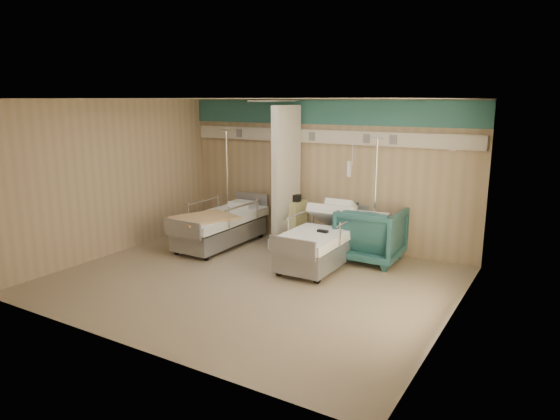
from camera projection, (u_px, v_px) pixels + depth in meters
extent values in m
cube|color=#86765C|center=(251.00, 281.00, 7.85)|extent=(6.00, 5.00, 0.00)
cube|color=tan|center=(323.00, 173.00, 9.64)|extent=(6.00, 0.04, 2.80)
cube|color=tan|center=(122.00, 229.00, 5.45)|extent=(6.00, 0.04, 2.80)
cube|color=tan|center=(114.00, 178.00, 9.05)|extent=(0.04, 5.00, 2.80)
cube|color=tan|center=(455.00, 217.00, 6.04)|extent=(0.04, 5.00, 2.80)
cube|color=silver|center=(249.00, 99.00, 7.24)|extent=(6.00, 5.00, 0.04)
cube|color=#2A635E|center=(324.00, 112.00, 9.37)|extent=(6.00, 0.04, 0.45)
cube|color=beige|center=(322.00, 136.00, 9.45)|extent=(5.88, 0.08, 0.25)
cylinder|color=silver|center=(277.00, 101.00, 8.84)|extent=(0.03, 1.80, 0.03)
cube|color=beige|center=(286.00, 169.00, 9.41)|extent=(0.12, 0.90, 2.35)
cube|color=#E1DF8C|center=(290.00, 221.00, 9.88)|extent=(0.50, 0.48, 0.85)
imported|color=#204F50|center=(371.00, 234.00, 8.71)|extent=(1.04, 1.07, 0.96)
cube|color=white|center=(371.00, 206.00, 8.58)|extent=(0.62, 0.56, 0.07)
cylinder|color=silver|center=(372.00, 258.00, 8.90)|extent=(0.39, 0.39, 0.03)
cylinder|color=silver|center=(375.00, 200.00, 8.67)|extent=(0.03, 0.03, 2.16)
cylinder|color=silver|center=(378.00, 137.00, 8.44)|extent=(0.26, 0.03, 0.03)
cylinder|color=silver|center=(228.00, 231.00, 10.72)|extent=(0.39, 0.39, 0.03)
cylinder|color=silver|center=(227.00, 182.00, 10.49)|extent=(0.03, 0.03, 2.16)
cylinder|color=silver|center=(226.00, 130.00, 10.26)|extent=(0.26, 0.03, 0.03)
cube|color=black|center=(323.00, 231.00, 8.27)|extent=(0.18, 0.09, 0.04)
cube|color=tan|center=(204.00, 218.00, 9.22)|extent=(1.19, 1.33, 0.04)
cube|color=black|center=(294.00, 198.00, 9.69)|extent=(0.27, 0.20, 0.13)
cylinder|color=white|center=(288.00, 196.00, 9.93)|extent=(0.10, 0.10, 0.13)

